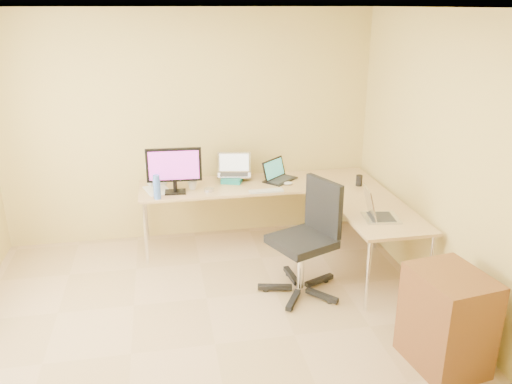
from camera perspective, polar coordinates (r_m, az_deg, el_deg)
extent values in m
plane|color=tan|center=(4.45, -4.51, -16.31)|extent=(4.50, 4.50, 0.00)
plane|color=white|center=(3.59, -5.69, 19.43)|extent=(4.50, 4.50, 0.00)
plane|color=tan|center=(5.99, -7.29, 6.97)|extent=(4.50, 0.00, 4.50)
plane|color=tan|center=(4.52, 22.45, 1.34)|extent=(0.00, 4.50, 4.50)
cube|color=tan|center=(5.97, 0.31, -2.31)|extent=(2.65, 0.70, 0.73)
cube|color=tan|center=(5.37, 12.71, -5.49)|extent=(0.70, 1.30, 0.73)
cube|color=black|center=(5.53, -8.96, 2.34)|extent=(0.59, 0.21, 0.49)
cube|color=teal|center=(5.92, -2.57, 1.50)|extent=(0.31, 0.36, 0.05)
cube|color=#AAA9B2|center=(5.91, -2.43, 2.95)|extent=(0.42, 0.35, 0.24)
cube|color=black|center=(5.90, 2.67, 2.38)|extent=(0.47, 0.46, 0.24)
cube|color=silver|center=(5.57, 1.14, 0.13)|extent=(0.37, 0.11, 0.02)
ellipsoid|color=silver|center=(5.79, 3.56, 0.96)|extent=(0.11, 0.08, 0.04)
imported|color=silver|center=(5.67, -6.98, 0.78)|extent=(0.11, 0.11, 0.10)
cylinder|color=silver|center=(5.61, -5.15, 0.24)|extent=(0.14, 0.14, 0.03)
cylinder|color=#4671D3|center=(5.43, -10.82, 0.55)|extent=(0.10, 0.10, 0.26)
cube|color=white|center=(5.71, -10.77, 0.22)|extent=(0.32, 0.39, 0.01)
cube|color=silver|center=(5.90, -10.81, 1.18)|extent=(0.23, 0.20, 0.07)
cylinder|color=white|center=(5.89, -10.88, 2.33)|extent=(0.29, 0.29, 0.30)
cylinder|color=black|center=(5.85, 11.23, 1.24)|extent=(0.09, 0.09, 0.12)
cube|color=silver|center=(4.97, 13.65, -1.52)|extent=(0.41, 0.35, 0.25)
cube|color=black|center=(4.91, 5.00, -5.78)|extent=(0.88, 0.88, 1.11)
cube|color=brown|center=(4.29, 20.14, -13.31)|extent=(0.56, 0.66, 0.82)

